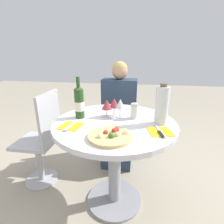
{
  "coord_description": "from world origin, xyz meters",
  "views": [
    {
      "loc": [
        0.17,
        -1.23,
        1.28
      ],
      "look_at": [
        -0.01,
        -0.07,
        0.87
      ],
      "focal_mm": 28.0,
      "sensor_mm": 36.0,
      "label": 1
    }
  ],
  "objects_px": {
    "seated_diner": "(118,120)",
    "tall_carafe": "(162,105)",
    "pizza_large": "(111,136)",
    "chair_behind_diner": "(120,120)",
    "chair_empty_side": "(42,141)",
    "dining_table": "(115,142)",
    "wine_bottle": "(79,102)"
  },
  "relations": [
    {
      "from": "seated_diner",
      "to": "tall_carafe",
      "type": "relative_size",
      "value": 3.92
    },
    {
      "from": "pizza_large",
      "to": "tall_carafe",
      "type": "bearing_deg",
      "value": 40.34
    },
    {
      "from": "chair_behind_diner",
      "to": "chair_empty_side",
      "type": "height_order",
      "value": "same"
    },
    {
      "from": "dining_table",
      "to": "tall_carafe",
      "type": "distance_m",
      "value": 0.47
    },
    {
      "from": "dining_table",
      "to": "pizza_large",
      "type": "bearing_deg",
      "value": -87.41
    },
    {
      "from": "dining_table",
      "to": "chair_behind_diner",
      "type": "xyz_separation_m",
      "value": [
        -0.05,
        0.8,
        -0.14
      ]
    },
    {
      "from": "seated_diner",
      "to": "pizza_large",
      "type": "relative_size",
      "value": 4.22
    },
    {
      "from": "pizza_large",
      "to": "tall_carafe",
      "type": "distance_m",
      "value": 0.45
    },
    {
      "from": "chair_empty_side",
      "to": "dining_table",
      "type": "bearing_deg",
      "value": -101.38
    },
    {
      "from": "seated_diner",
      "to": "pizza_large",
      "type": "height_order",
      "value": "seated_diner"
    },
    {
      "from": "dining_table",
      "to": "pizza_large",
      "type": "relative_size",
      "value": 3.35
    },
    {
      "from": "dining_table",
      "to": "wine_bottle",
      "type": "distance_m",
      "value": 0.42
    },
    {
      "from": "chair_empty_side",
      "to": "wine_bottle",
      "type": "height_order",
      "value": "wine_bottle"
    },
    {
      "from": "tall_carafe",
      "to": "seated_diner",
      "type": "bearing_deg",
      "value": 121.05
    },
    {
      "from": "dining_table",
      "to": "chair_empty_side",
      "type": "xyz_separation_m",
      "value": [
        -0.73,
        0.15,
        -0.14
      ]
    },
    {
      "from": "pizza_large",
      "to": "wine_bottle",
      "type": "xyz_separation_m",
      "value": [
        -0.3,
        0.31,
        0.11
      ]
    },
    {
      "from": "seated_diner",
      "to": "pizza_large",
      "type": "distance_m",
      "value": 0.96
    },
    {
      "from": "pizza_large",
      "to": "tall_carafe",
      "type": "height_order",
      "value": "tall_carafe"
    },
    {
      "from": "seated_diner",
      "to": "tall_carafe",
      "type": "distance_m",
      "value": 0.85
    },
    {
      "from": "tall_carafe",
      "to": "chair_empty_side",
      "type": "bearing_deg",
      "value": 172.82
    },
    {
      "from": "seated_diner",
      "to": "wine_bottle",
      "type": "xyz_separation_m",
      "value": [
        -0.24,
        -0.62,
        0.38
      ]
    },
    {
      "from": "chair_behind_diner",
      "to": "tall_carafe",
      "type": "bearing_deg",
      "value": 116.16
    },
    {
      "from": "chair_behind_diner",
      "to": "pizza_large",
      "type": "bearing_deg",
      "value": 93.25
    },
    {
      "from": "wine_bottle",
      "to": "tall_carafe",
      "type": "relative_size",
      "value": 1.09
    },
    {
      "from": "seated_diner",
      "to": "pizza_large",
      "type": "xyz_separation_m",
      "value": [
        0.06,
        -0.93,
        0.27
      ]
    },
    {
      "from": "chair_behind_diner",
      "to": "dining_table",
      "type": "bearing_deg",
      "value": 93.47
    },
    {
      "from": "seated_diner",
      "to": "wine_bottle",
      "type": "height_order",
      "value": "seated_diner"
    },
    {
      "from": "dining_table",
      "to": "pizza_large",
      "type": "xyz_separation_m",
      "value": [
        0.01,
        -0.27,
        0.19
      ]
    },
    {
      "from": "seated_diner",
      "to": "chair_empty_side",
      "type": "distance_m",
      "value": 0.85
    },
    {
      "from": "pizza_large",
      "to": "wine_bottle",
      "type": "height_order",
      "value": "wine_bottle"
    },
    {
      "from": "chair_behind_diner",
      "to": "pizza_large",
      "type": "height_order",
      "value": "chair_behind_diner"
    },
    {
      "from": "dining_table",
      "to": "wine_bottle",
      "type": "bearing_deg",
      "value": 171.77
    }
  ]
}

